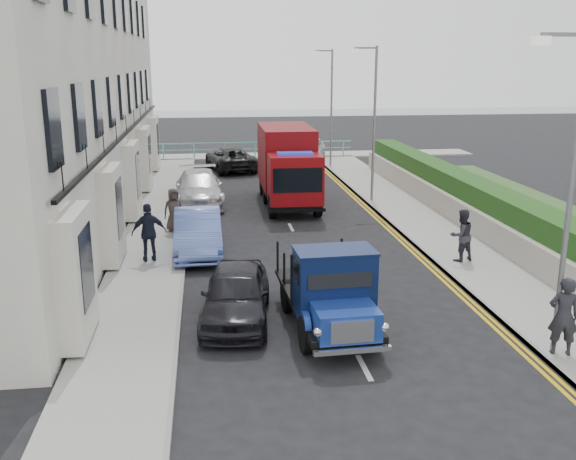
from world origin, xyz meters
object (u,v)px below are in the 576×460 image
(red_lorry, at_px, (288,164))
(lamp_near, at_px, (567,181))
(lamp_mid, at_px, (372,115))
(lamp_far, at_px, (329,101))
(parked_car_front, at_px, (236,294))
(pedestrian_east_near, at_px, (564,316))
(bedford_lorry, at_px, (332,297))

(red_lorry, bearing_deg, lamp_near, -76.40)
(lamp_mid, relative_size, lamp_far, 1.00)
(parked_car_front, bearing_deg, lamp_mid, 69.09)
(lamp_far, distance_m, red_lorry, 10.63)
(lamp_far, bearing_deg, parked_car_front, -106.42)
(lamp_near, height_order, pedestrian_east_near, lamp_near)
(bedford_lorry, distance_m, pedestrian_east_near, 5.12)
(red_lorry, bearing_deg, lamp_mid, -3.80)
(lamp_far, distance_m, parked_car_front, 24.20)
(lamp_near, height_order, bedford_lorry, lamp_near)
(lamp_mid, xyz_separation_m, parked_car_front, (-6.78, -13.00, -3.30))
(bedford_lorry, height_order, parked_car_front, bedford_lorry)
(parked_car_front, distance_m, pedestrian_east_near, 7.67)
(bedford_lorry, bearing_deg, lamp_near, -23.40)
(bedford_lorry, relative_size, pedestrian_east_near, 2.63)
(red_lorry, distance_m, pedestrian_east_near, 16.89)
(bedford_lorry, height_order, red_lorry, red_lorry)
(parked_car_front, xyz_separation_m, pedestrian_east_near, (7.00, -3.11, 0.31))
(red_lorry, xyz_separation_m, pedestrian_east_near, (3.98, -16.40, -0.83))
(bedford_lorry, bearing_deg, pedestrian_east_near, -23.64)
(parked_car_front, relative_size, pedestrian_east_near, 2.30)
(lamp_mid, height_order, pedestrian_east_near, lamp_mid)
(bedford_lorry, xyz_separation_m, pedestrian_east_near, (4.78, -1.84, 0.01))
(lamp_near, xyz_separation_m, lamp_far, (0.00, 26.00, 0.00))
(red_lorry, height_order, parked_car_front, red_lorry)
(lamp_far, height_order, red_lorry, lamp_far)
(bedford_lorry, relative_size, red_lorry, 0.71)
(lamp_far, bearing_deg, lamp_near, -90.00)
(bedford_lorry, bearing_deg, red_lorry, 84.27)
(lamp_near, distance_m, pedestrian_east_near, 3.00)
(lamp_mid, relative_size, pedestrian_east_near, 3.93)
(lamp_near, bearing_deg, lamp_mid, 90.00)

